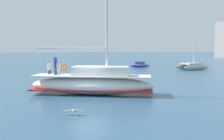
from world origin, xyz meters
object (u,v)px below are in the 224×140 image
at_px(main_sailboat, 92,83).
at_px(mooring_buoy, 71,80).
at_px(seagull, 74,111).
at_px(moored_sloop_far, 192,66).
at_px(moored_catamaran, 139,65).

bearing_deg(main_sailboat, mooring_buoy, 162.97).
relative_size(seagull, mooring_buoy, 1.12).
bearing_deg(moored_sloop_far, moored_catamaran, -161.91).
relative_size(moored_sloop_far, mooring_buoy, 8.22).
bearing_deg(moored_sloop_far, seagull, -63.55).
height_order(main_sailboat, mooring_buoy, main_sailboat).
height_order(main_sailboat, moored_sloop_far, main_sailboat).
distance_m(moored_sloop_far, seagull, 34.87).
bearing_deg(seagull, main_sailboat, 138.29).
height_order(moored_sloop_far, moored_catamaran, moored_sloop_far).
bearing_deg(main_sailboat, moored_sloop_far, 111.47).
bearing_deg(moored_sloop_far, mooring_buoy, -84.11).
xyz_separation_m(seagull, mooring_buoy, (-13.02, 6.92, -0.08)).
relative_size(main_sailboat, mooring_buoy, 15.34).
relative_size(moored_catamaran, mooring_buoy, 7.37).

